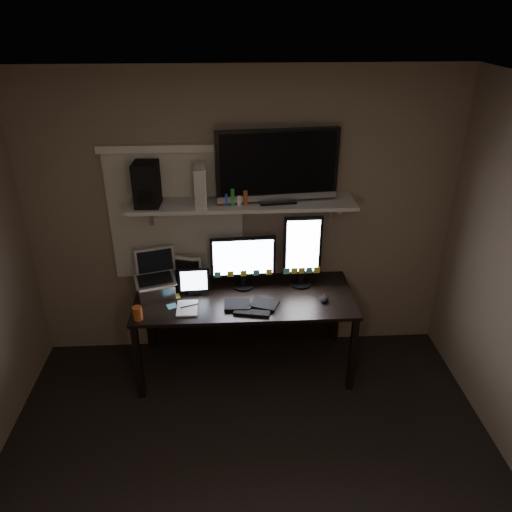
{
  "coord_description": "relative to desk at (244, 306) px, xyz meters",
  "views": [
    {
      "loc": [
        -0.11,
        -2.09,
        2.9
      ],
      "look_at": [
        0.09,
        1.25,
        1.19
      ],
      "focal_mm": 35.0,
      "sensor_mm": 36.0,
      "label": 1
    }
  ],
  "objects": [
    {
      "name": "monitor_landscape",
      "position": [
        -0.0,
        0.02,
        0.41
      ],
      "size": [
        0.54,
        0.08,
        0.47
      ],
      "primitive_type": "cube",
      "rotation": [
        0.0,
        0.0,
        0.05
      ],
      "color": "black",
      "rests_on": "desk"
    },
    {
      "name": "desk",
      "position": [
        0.0,
        0.0,
        0.0
      ],
      "size": [
        1.8,
        0.75,
        0.73
      ],
      "color": "black",
      "rests_on": "floor"
    },
    {
      "name": "game_console",
      "position": [
        -0.32,
        0.06,
        1.08
      ],
      "size": [
        0.1,
        0.27,
        0.31
      ],
      "primitive_type": "cube",
      "rotation": [
        0.0,
        0.0,
        0.07
      ],
      "color": "beige",
      "rests_on": "wall_shelf"
    },
    {
      "name": "ceiling",
      "position": [
        0.0,
        -1.55,
        1.95
      ],
      "size": [
        3.6,
        3.6,
        0.0
      ],
      "primitive_type": "plane",
      "rotation": [
        3.14,
        0.0,
        0.0
      ],
      "color": "silver",
      "rests_on": "back_wall"
    },
    {
      "name": "window_blinds",
      "position": [
        -0.55,
        0.24,
        0.75
      ],
      "size": [
        1.1,
        0.02,
        1.1
      ],
      "primitive_type": "cube",
      "color": "silver",
      "rests_on": "back_wall"
    },
    {
      "name": "back_wall",
      "position": [
        0.0,
        0.25,
        0.7
      ],
      "size": [
        3.6,
        0.0,
        3.6
      ],
      "primitive_type": "plane",
      "rotation": [
        1.57,
        0.0,
        0.0
      ],
      "color": "#726252",
      "rests_on": "floor"
    },
    {
      "name": "laptop",
      "position": [
        -0.73,
        -0.07,
        0.36
      ],
      "size": [
        0.38,
        0.34,
        0.36
      ],
      "primitive_type": "cube",
      "rotation": [
        0.0,
        0.0,
        0.27
      ],
      "color": "#B2B1B6",
      "rests_on": "desk"
    },
    {
      "name": "bottles",
      "position": [
        -0.08,
        0.02,
        1.0
      ],
      "size": [
        0.22,
        0.06,
        0.14
      ],
      "primitive_type": null,
      "rotation": [
        0.0,
        0.0,
        -0.05
      ],
      "color": "#A50F0C",
      "rests_on": "wall_shelf"
    },
    {
      "name": "mouse",
      "position": [
        0.64,
        -0.24,
        0.19
      ],
      "size": [
        0.09,
        0.11,
        0.04
      ],
      "primitive_type": "ellipsoid",
      "rotation": [
        0.0,
        0.0,
        -0.28
      ],
      "color": "black",
      "rests_on": "desk"
    },
    {
      "name": "floor",
      "position": [
        0.0,
        -1.55,
        -0.55
      ],
      "size": [
        3.6,
        3.6,
        0.0
      ],
      "primitive_type": "plane",
      "color": "black",
      "rests_on": "ground"
    },
    {
      "name": "wall_shelf",
      "position": [
        0.0,
        0.08,
        0.91
      ],
      "size": [
        1.8,
        0.35,
        0.03
      ],
      "primitive_type": "cube",
      "color": "#B5B5B0",
      "rests_on": "back_wall"
    },
    {
      "name": "monitor_portrait",
      "position": [
        0.49,
        0.04,
        0.5
      ],
      "size": [
        0.32,
        0.07,
        0.64
      ],
      "primitive_type": "cube",
      "rotation": [
        0.0,
        0.0,
        0.02
      ],
      "color": "black",
      "rests_on": "desk"
    },
    {
      "name": "notepad",
      "position": [
        -0.46,
        -0.29,
        0.18
      ],
      "size": [
        0.17,
        0.23,
        0.01
      ],
      "primitive_type": "cube",
      "rotation": [
        0.0,
        0.0,
        0.01
      ],
      "color": "silver",
      "rests_on": "desk"
    },
    {
      "name": "file_sorter",
      "position": [
        -0.47,
        0.1,
        0.3
      ],
      "size": [
        0.22,
        0.15,
        0.25
      ],
      "primitive_type": "cube",
      "rotation": [
        0.0,
        0.0,
        -0.3
      ],
      "color": "black",
      "rests_on": "desk"
    },
    {
      "name": "speaker",
      "position": [
        -0.74,
        0.06,
        1.1
      ],
      "size": [
        0.19,
        0.23,
        0.34
      ],
      "primitive_type": "cube",
      "rotation": [
        0.0,
        0.0,
        -0.04
      ],
      "color": "black",
      "rests_on": "wall_shelf"
    },
    {
      "name": "cup",
      "position": [
        -0.83,
        -0.41,
        0.23
      ],
      "size": [
        0.08,
        0.08,
        0.11
      ],
      "primitive_type": "cylinder",
      "rotation": [
        0.0,
        0.0,
        -0.07
      ],
      "color": "#9B451C",
      "rests_on": "desk"
    },
    {
      "name": "tv",
      "position": [
        0.27,
        0.08,
        1.21
      ],
      "size": [
        0.97,
        0.27,
        0.57
      ],
      "primitive_type": "cube",
      "rotation": [
        0.0,
        0.0,
        0.1
      ],
      "color": "black",
      "rests_on": "wall_shelf"
    },
    {
      "name": "tablet",
      "position": [
        -0.41,
        -0.05,
        0.29
      ],
      "size": [
        0.26,
        0.12,
        0.23
      ],
      "primitive_type": "cube",
      "rotation": [
        0.0,
        0.0,
        0.05
      ],
      "color": "black",
      "rests_on": "desk"
    },
    {
      "name": "keyboard",
      "position": [
        0.05,
        -0.28,
        0.19
      ],
      "size": [
        0.46,
        0.25,
        0.03
      ],
      "primitive_type": "cube",
      "rotation": [
        0.0,
        0.0,
        -0.2
      ],
      "color": "black",
      "rests_on": "desk"
    },
    {
      "name": "sticky_notes",
      "position": [
        -0.56,
        -0.19,
        0.18
      ],
      "size": [
        0.36,
        0.29,
        0.0
      ],
      "primitive_type": null,
      "rotation": [
        0.0,
        0.0,
        -0.16
      ],
      "color": "yellow",
      "rests_on": "desk"
    }
  ]
}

